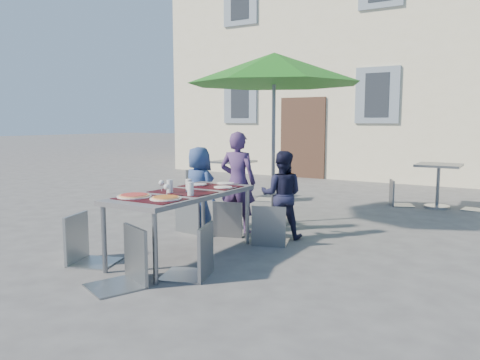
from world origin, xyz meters
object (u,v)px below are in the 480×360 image
Objects in this scene: patio_umbrella at (274,70)px; cafe_table_1 at (438,177)px; cafe_table_0 at (234,172)px; chair_4 at (195,218)px; chair_0 at (192,191)px; child_2 at (282,195)px; pizza_near_left at (134,196)px; chair_2 at (270,200)px; bg_chair_r_0 at (274,169)px; bg_chair_l_1 at (398,177)px; chair_5 at (124,221)px; bg_chair_l_0 at (198,166)px; dining_table at (183,197)px; chair_3 at (84,209)px; child_0 at (199,189)px; chair_1 at (229,197)px; child_1 at (238,182)px.

cafe_table_1 is (1.95, 2.66, -1.73)m from patio_umbrella.
chair_4 is at bearing -62.64° from cafe_table_0.
chair_4 reaches higher than chair_0.
cafe_table_0 is (-2.26, 2.44, -0.05)m from child_2.
chair_2 is at bearing 62.67° from pizza_near_left.
cafe_table_0 is 0.84m from bg_chair_r_0.
chair_4 is 1.12× the size of bg_chair_l_1.
bg_chair_r_0 reaches higher than chair_5.
chair_2 is 4.25m from bg_chair_l_0.
chair_4 reaches higher than dining_table.
chair_2 is at bearing -110.26° from cafe_table_1.
chair_3 is 1.00× the size of bg_chair_l_0.
child_2 is 2.51m from chair_3.
chair_0 is 1.93m from chair_4.
chair_2 reaches higher than dining_table.
patio_umbrella reaches higher than chair_2.
pizza_near_left reaches higher than cafe_table_0.
chair_3 is at bearing -169.48° from chair_4.
chair_2 is 0.92× the size of bg_chair_r_0.
chair_0 is at bearing 106.17° from child_0.
chair_5 is 5.53m from bg_chair_l_0.
chair_2 is at bearing -63.72° from bg_chair_r_0.
bg_chair_l_1 reaches higher than dining_table.
child_2 is 1.10× the size of bg_chair_r_0.
bg_chair_r_0 is (-0.80, 2.88, 0.09)m from chair_1.
bg_chair_r_0 is at bearing 107.57° from chair_4.
chair_2 is 0.94× the size of chair_3.
child_2 is at bearing 16.37° from chair_0.
bg_chair_r_0 is at bearing -163.07° from bg_chair_l_1.
chair_5 is at bearing 58.76° from child_2.
chair_0 is at bearing 85.75° from chair_3.
chair_5 is 1.02× the size of bg_chair_l_0.
chair_5 reaches higher than cafe_table_0.
cafe_table_0 is (-2.30, 2.84, -0.04)m from chair_2.
chair_1 is 2.04m from patio_umbrella.
chair_4 reaches higher than chair_1.
chair_4 is at bearing 142.63° from child_0.
dining_table is 1.07m from chair_3.
cafe_table_1 is at bearing 14.69° from cafe_table_0.
cafe_table_1 is at bearing -131.16° from child_1.
chair_3 reaches higher than chair_1.
cafe_table_0 is at bearing 136.11° from patio_umbrella.
chair_0 is 2.19m from chair_5.
patio_umbrella reaches higher than chair_0.
bg_chair_l_1 is at bearing 68.74° from chair_3.
chair_3 is at bearing -94.25° from chair_0.
chair_0 is 2.98m from bg_chair_r_0.
bg_chair_r_0 is (-1.45, 2.61, 0.04)m from child_2.
child_2 is at bearing -103.09° from bg_chair_l_1.
chair_4 reaches higher than cafe_table_1.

